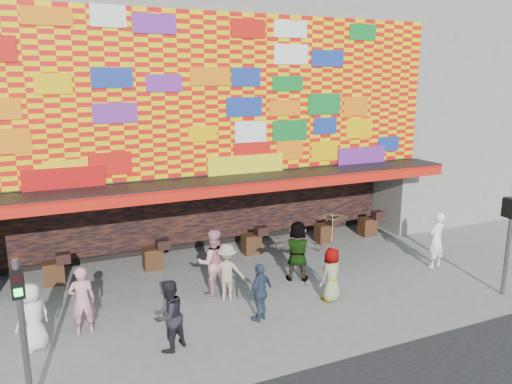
% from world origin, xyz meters
% --- Properties ---
extents(ground, '(90.00, 90.00, 0.00)m').
position_xyz_m(ground, '(0.00, 0.00, 0.00)').
color(ground, slate).
rests_on(ground, ground).
extents(shop_building, '(15.20, 9.40, 10.00)m').
position_xyz_m(shop_building, '(0.00, 8.18, 5.23)').
color(shop_building, gray).
rests_on(shop_building, ground).
extents(neighbor_right, '(11.00, 8.00, 12.00)m').
position_xyz_m(neighbor_right, '(13.00, 8.00, 6.00)').
color(neighbor_right, gray).
rests_on(neighbor_right, ground).
extents(signal_left, '(0.22, 0.20, 3.00)m').
position_xyz_m(signal_left, '(-6.20, -1.50, 1.86)').
color(signal_left, '#59595B').
rests_on(signal_left, ground).
extents(signal_right, '(0.22, 0.20, 3.00)m').
position_xyz_m(signal_right, '(6.20, -1.50, 1.86)').
color(signal_right, '#59595B').
rests_on(signal_right, ground).
extents(ped_a, '(0.92, 0.80, 1.58)m').
position_xyz_m(ped_a, '(-6.08, 0.85, 0.79)').
color(ped_a, silver).
rests_on(ped_a, ground).
extents(ped_b, '(0.63, 0.43, 1.70)m').
position_xyz_m(ped_b, '(-4.98, 1.15, 0.85)').
color(ped_b, '#CE858D').
rests_on(ped_b, ground).
extents(ped_c, '(1.02, 0.95, 1.67)m').
position_xyz_m(ped_c, '(-3.28, -0.47, 0.84)').
color(ped_c, black).
rests_on(ped_c, ground).
extents(ped_d, '(1.19, 1.00, 1.60)m').
position_xyz_m(ped_d, '(-1.11, 1.51, 0.80)').
color(ped_d, tan).
rests_on(ped_d, ground).
extents(ped_e, '(0.96, 0.77, 1.53)m').
position_xyz_m(ped_e, '(-0.80, -0.02, 0.76)').
color(ped_e, '#303F54').
rests_on(ped_e, ground).
extents(ped_f, '(1.77, 1.33, 1.86)m').
position_xyz_m(ped_f, '(1.34, 1.89, 0.93)').
color(ped_f, gray).
rests_on(ped_f, ground).
extents(ped_g, '(0.86, 0.69, 1.52)m').
position_xyz_m(ped_g, '(1.48, 0.22, 0.76)').
color(ped_g, gray).
rests_on(ped_g, ground).
extents(ped_h, '(0.75, 0.57, 1.84)m').
position_xyz_m(ped_h, '(5.96, 0.95, 0.92)').
color(ped_h, white).
rests_on(ped_h, ground).
extents(ped_i, '(1.04, 0.86, 1.92)m').
position_xyz_m(ped_i, '(-1.35, 1.96, 0.96)').
color(ped_i, pink).
rests_on(ped_i, ground).
extents(parasol, '(1.12, 1.13, 1.76)m').
position_xyz_m(parasol, '(1.48, 0.22, 2.10)').
color(parasol, '#D3C585').
rests_on(parasol, ground).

